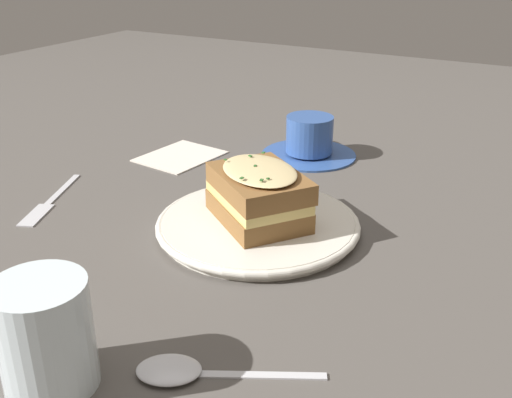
{
  "coord_description": "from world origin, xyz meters",
  "views": [
    {
      "loc": [
        0.58,
        0.34,
        0.34
      ],
      "look_at": [
        0.0,
        0.03,
        0.05
      ],
      "focal_mm": 42.0,
      "sensor_mm": 36.0,
      "label": 1
    }
  ],
  "objects_px": {
    "dinner_plate": "(256,226)",
    "sandwich": "(257,195)",
    "spoon": "(180,370)",
    "teacup_with_saucer": "(309,140)",
    "water_glass": "(45,336)",
    "napkin": "(180,156)",
    "fork": "(47,204)"
  },
  "relations": [
    {
      "from": "water_glass",
      "to": "napkin",
      "type": "relative_size",
      "value": 0.75
    },
    {
      "from": "teacup_with_saucer",
      "to": "dinner_plate",
      "type": "bearing_deg",
      "value": 141.37
    },
    {
      "from": "napkin",
      "to": "dinner_plate",
      "type": "bearing_deg",
      "value": 53.82
    },
    {
      "from": "water_glass",
      "to": "teacup_with_saucer",
      "type": "bearing_deg",
      "value": -175.74
    },
    {
      "from": "spoon",
      "to": "dinner_plate",
      "type": "bearing_deg",
      "value": -12.2
    },
    {
      "from": "spoon",
      "to": "teacup_with_saucer",
      "type": "bearing_deg",
      "value": -14.07
    },
    {
      "from": "water_glass",
      "to": "napkin",
      "type": "xyz_separation_m",
      "value": [
        -0.49,
        -0.23,
        -0.05
      ]
    },
    {
      "from": "teacup_with_saucer",
      "to": "water_glass",
      "type": "bearing_deg",
      "value": 133.87
    },
    {
      "from": "fork",
      "to": "water_glass",
      "type": "bearing_deg",
      "value": 114.85
    },
    {
      "from": "dinner_plate",
      "to": "sandwich",
      "type": "height_order",
      "value": "sandwich"
    },
    {
      "from": "sandwich",
      "to": "water_glass",
      "type": "distance_m",
      "value": 0.32
    },
    {
      "from": "dinner_plate",
      "to": "napkin",
      "type": "bearing_deg",
      "value": -126.18
    },
    {
      "from": "dinner_plate",
      "to": "water_glass",
      "type": "height_order",
      "value": "water_glass"
    },
    {
      "from": "fork",
      "to": "sandwich",
      "type": "bearing_deg",
      "value": 170.73
    },
    {
      "from": "fork",
      "to": "napkin",
      "type": "distance_m",
      "value": 0.25
    },
    {
      "from": "napkin",
      "to": "spoon",
      "type": "bearing_deg",
      "value": 35.71
    },
    {
      "from": "teacup_with_saucer",
      "to": "water_glass",
      "type": "distance_m",
      "value": 0.6
    },
    {
      "from": "sandwich",
      "to": "fork",
      "type": "height_order",
      "value": "sandwich"
    },
    {
      "from": "water_glass",
      "to": "spoon",
      "type": "xyz_separation_m",
      "value": [
        -0.06,
        0.09,
        -0.04
      ]
    },
    {
      "from": "teacup_with_saucer",
      "to": "fork",
      "type": "xyz_separation_m",
      "value": [
        0.35,
        -0.23,
        -0.03
      ]
    },
    {
      "from": "water_glass",
      "to": "spoon",
      "type": "distance_m",
      "value": 0.11
    },
    {
      "from": "teacup_with_saucer",
      "to": "napkin",
      "type": "bearing_deg",
      "value": 70.62
    },
    {
      "from": "dinner_plate",
      "to": "teacup_with_saucer",
      "type": "relative_size",
      "value": 1.62
    },
    {
      "from": "teacup_with_saucer",
      "to": "water_glass",
      "type": "xyz_separation_m",
      "value": [
        0.6,
        0.04,
        0.02
      ]
    },
    {
      "from": "sandwich",
      "to": "water_glass",
      "type": "height_order",
      "value": "water_glass"
    },
    {
      "from": "dinner_plate",
      "to": "spoon",
      "type": "bearing_deg",
      "value": 15.35
    },
    {
      "from": "teacup_with_saucer",
      "to": "spoon",
      "type": "bearing_deg",
      "value": 143.08
    },
    {
      "from": "spoon",
      "to": "napkin",
      "type": "relative_size",
      "value": 1.21
    },
    {
      "from": "sandwich",
      "to": "napkin",
      "type": "relative_size",
      "value": 1.23
    },
    {
      "from": "fork",
      "to": "spoon",
      "type": "xyz_separation_m",
      "value": [
        0.19,
        0.36,
        0.0
      ]
    },
    {
      "from": "fork",
      "to": "spoon",
      "type": "distance_m",
      "value": 0.4
    },
    {
      "from": "teacup_with_saucer",
      "to": "spoon",
      "type": "distance_m",
      "value": 0.56
    }
  ]
}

